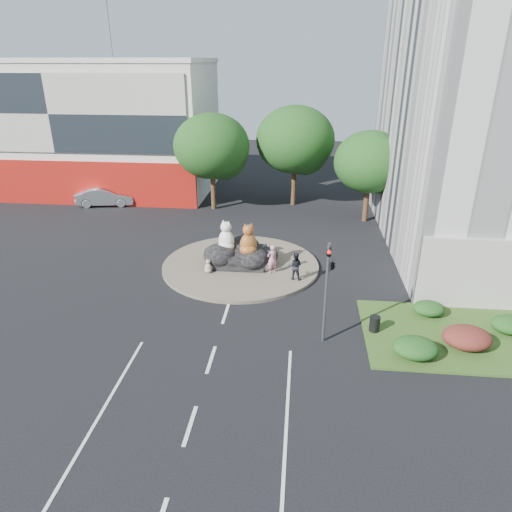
{
  "coord_description": "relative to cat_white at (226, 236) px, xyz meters",
  "views": [
    {
      "loc": [
        3.69,
        -16.49,
        12.3
      ],
      "look_at": [
        1.28,
        7.18,
        2.0
      ],
      "focal_mm": 32.0,
      "sensor_mm": 36.0,
      "label": 1
    }
  ],
  "objects": [
    {
      "name": "ground",
      "position": [
        0.88,
        -9.96,
        -2.11
      ],
      "size": [
        120.0,
        120.0,
        0.0
      ],
      "primitive_type": "plane",
      "color": "black",
      "rests_on": "ground"
    },
    {
      "name": "roundabout_island",
      "position": [
        0.88,
        0.04,
        -2.01
      ],
      "size": [
        10.0,
        10.0,
        0.2
      ],
      "primitive_type": "cylinder",
      "color": "brown",
      "rests_on": "ground"
    },
    {
      "name": "rock_plinth",
      "position": [
        0.88,
        0.04,
        -1.46
      ],
      "size": [
        3.2,
        2.6,
        0.9
      ],
      "primitive_type": null,
      "color": "black",
      "rests_on": "roundabout_island"
    },
    {
      "name": "shophouse_block",
      "position": [
        -17.12,
        17.95,
        4.08
      ],
      "size": [
        25.2,
        12.3,
        17.4
      ],
      "color": "silver",
      "rests_on": "ground"
    },
    {
      "name": "grass_verge",
      "position": [
        12.88,
        -6.96,
        -2.05
      ],
      "size": [
        10.0,
        6.0,
        0.12
      ],
      "primitive_type": "cube",
      "color": "#294B19",
      "rests_on": "ground"
    },
    {
      "name": "tree_left",
      "position": [
        -3.05,
        12.1,
        3.14
      ],
      "size": [
        6.46,
        6.46,
        8.27
      ],
      "color": "#382314",
      "rests_on": "ground"
    },
    {
      "name": "tree_mid",
      "position": [
        3.95,
        14.1,
        3.45
      ],
      "size": [
        6.84,
        6.84,
        8.76
      ],
      "color": "#382314",
      "rests_on": "ground"
    },
    {
      "name": "tree_right",
      "position": [
        9.95,
        10.1,
        2.52
      ],
      "size": [
        5.7,
        5.7,
        7.3
      ],
      "color": "#382314",
      "rests_on": "ground"
    },
    {
      "name": "hedge_near_green",
      "position": [
        9.88,
        -8.96,
        -1.54
      ],
      "size": [
        2.0,
        1.6,
        0.9
      ],
      "primitive_type": "ellipsoid",
      "color": "#123912",
      "rests_on": "grass_verge"
    },
    {
      "name": "hedge_red",
      "position": [
        12.38,
        -7.96,
        -1.49
      ],
      "size": [
        2.2,
        1.76,
        0.99
      ],
      "primitive_type": "ellipsoid",
      "color": "#4B1418",
      "rests_on": "grass_verge"
    },
    {
      "name": "hedge_mid_green",
      "position": [
        14.88,
        -6.46,
        -1.58
      ],
      "size": [
        1.8,
        1.44,
        0.81
      ],
      "primitive_type": "ellipsoid",
      "color": "#123912",
      "rests_on": "grass_verge"
    },
    {
      "name": "hedge_back_green",
      "position": [
        11.38,
        -5.16,
        -1.63
      ],
      "size": [
        1.6,
        1.28,
        0.72
      ],
      "primitive_type": "ellipsoid",
      "color": "#123912",
      "rests_on": "grass_verge"
    },
    {
      "name": "traffic_light",
      "position": [
        5.98,
        -7.96,
        1.51
      ],
      "size": [
        0.44,
        1.24,
        5.0
      ],
      "color": "#595B60",
      "rests_on": "ground"
    },
    {
      "name": "street_lamp",
      "position": [
        13.7,
        -1.96,
        2.45
      ],
      "size": [
        2.34,
        0.22,
        8.06
      ],
      "color": "#595B60",
      "rests_on": "ground"
    },
    {
      "name": "cat_white",
      "position": [
        0.0,
        0.0,
        0.0
      ],
      "size": [
        1.53,
        1.45,
        2.02
      ],
      "primitive_type": null,
      "rotation": [
        0.0,
        0.0,
        -0.41
      ],
      "color": "silver",
      "rests_on": "rock_plinth"
    },
    {
      "name": "cat_tabby",
      "position": [
        1.45,
        -0.43,
        0.01
      ],
      "size": [
        1.48,
        1.38,
        2.03
      ],
      "primitive_type": null,
      "rotation": [
        0.0,
        0.0,
        0.31
      ],
      "color": "#C65F29",
      "rests_on": "rock_plinth"
    },
    {
      "name": "kitten_calico",
      "position": [
        -0.93,
        -1.42,
        -1.47
      ],
      "size": [
        0.58,
        0.52,
        0.87
      ],
      "primitive_type": null,
      "rotation": [
        0.0,
        0.0,
        -0.14
      ],
      "color": "silver",
      "rests_on": "roundabout_island"
    },
    {
      "name": "kitten_white",
      "position": [
        2.61,
        -0.79,
        -1.48
      ],
      "size": [
        0.66,
        0.67,
        0.85
      ],
      "primitive_type": null,
      "rotation": [
        0.0,
        0.0,
        0.88
      ],
      "color": "white",
      "rests_on": "roundabout_island"
    },
    {
      "name": "pedestrian_pink",
      "position": [
        2.97,
        -1.08,
        -1.01
      ],
      "size": [
        0.78,
        0.72,
        1.79
      ],
      "primitive_type": "imported",
      "rotation": [
        0.0,
        0.0,
        3.74
      ],
      "color": "#CB839C",
      "rests_on": "roundabout_island"
    },
    {
      "name": "pedestrian_dark",
      "position": [
        4.41,
        -1.84,
        -1.07
      ],
      "size": [
        0.93,
        0.79,
        1.69
      ],
      "primitive_type": "imported",
      "rotation": [
        0.0,
        0.0,
        2.94
      ],
      "color": "black",
      "rests_on": "roundabout_island"
    },
    {
      "name": "parked_car",
      "position": [
        -13.08,
        12.07,
        -1.26
      ],
      "size": [
        5.38,
        2.67,
        1.69
      ],
      "primitive_type": "imported",
      "rotation": [
        0.0,
        0.0,
        1.75
      ],
      "color": "#AAADB2",
      "rests_on": "ground"
    },
    {
      "name": "litter_bin",
      "position": [
        8.38,
        -7.0,
        -1.6
      ],
      "size": [
        0.52,
        0.52,
        0.79
      ],
      "primitive_type": "cylinder",
      "rotation": [
        0.0,
        0.0,
        -0.03
      ],
      "color": "black",
      "rests_on": "grass_verge"
    }
  ]
}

